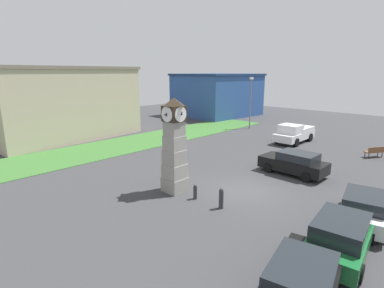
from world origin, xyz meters
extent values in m
plane|color=#38383A|center=(0.00, 0.00, 0.00)|extent=(79.75, 79.75, 0.00)
cube|color=gray|center=(-2.79, 2.95, 0.41)|extent=(1.18, 1.18, 0.82)
cube|color=gray|center=(-2.79, 2.95, 1.23)|extent=(1.11, 1.11, 0.82)
cube|color=gray|center=(-2.79, 2.95, 2.04)|extent=(1.04, 1.04, 0.82)
cube|color=gray|center=(-2.79, 2.95, 2.86)|extent=(0.97, 0.97, 0.82)
cube|color=gray|center=(-2.79, 2.95, 3.68)|extent=(0.90, 0.90, 0.82)
cube|color=#2D2316|center=(-2.79, 2.95, 4.52)|extent=(1.01, 1.01, 0.86)
cylinder|color=white|center=(-2.79, 3.47, 4.52)|extent=(0.82, 0.04, 0.82)
cube|color=black|center=(-2.79, 3.50, 4.52)|extent=(0.06, 0.19, 0.11)
cube|color=black|center=(-2.79, 3.50, 4.52)|extent=(0.04, 0.07, 0.31)
cylinder|color=white|center=(-2.79, 2.42, 4.52)|extent=(0.82, 0.04, 0.82)
cube|color=black|center=(-2.79, 2.40, 4.52)|extent=(0.06, 0.19, 0.07)
cube|color=black|center=(-2.79, 2.40, 4.52)|extent=(0.04, 0.22, 0.27)
cylinder|color=white|center=(-2.27, 2.95, 4.52)|extent=(0.04, 0.82, 0.82)
cube|color=black|center=(-2.24, 2.95, 4.52)|extent=(0.19, 0.06, 0.05)
cube|color=black|center=(-2.24, 2.95, 4.52)|extent=(0.05, 0.04, 0.31)
cylinder|color=white|center=(-3.31, 2.95, 4.52)|extent=(0.04, 0.82, 0.82)
cube|color=black|center=(-3.34, 2.95, 4.52)|extent=(0.09, 0.06, 0.19)
cube|color=black|center=(-3.34, 2.95, 4.52)|extent=(0.31, 0.04, 0.06)
pyramid|color=#2D2316|center=(-2.79, 2.95, 5.17)|extent=(1.06, 1.06, 0.43)
cylinder|color=#333338|center=(-2.80, 1.34, 0.35)|extent=(0.21, 0.21, 0.70)
sphere|color=#333338|center=(-2.80, 1.34, 0.73)|extent=(0.19, 0.19, 0.19)
cylinder|color=#333338|center=(-2.75, -0.40, 0.47)|extent=(0.24, 0.24, 0.94)
sphere|color=#333338|center=(-2.75, -0.40, 0.98)|extent=(0.21, 0.21, 0.21)
cube|color=black|center=(-6.00, -6.05, 0.59)|extent=(4.62, 2.66, 0.64)
cube|color=#1E2328|center=(-6.32, -6.11, 1.17)|extent=(2.67, 2.14, 0.51)
cylinder|color=black|center=(-4.85, -4.92, 0.32)|extent=(0.67, 0.34, 0.64)
cylinder|color=black|center=(-4.51, -6.65, 0.32)|extent=(0.67, 0.34, 0.64)
cube|color=#19602D|center=(-2.63, -6.06, 0.60)|extent=(4.70, 2.31, 0.66)
cube|color=#1E2328|center=(-2.96, -6.10, 1.24)|extent=(2.66, 1.94, 0.62)
cylinder|color=black|center=(-1.32, -5.04, 0.32)|extent=(0.66, 0.29, 0.64)
cylinder|color=black|center=(-1.13, -6.77, 0.32)|extent=(0.66, 0.29, 0.64)
cylinder|color=black|center=(-4.12, -5.35, 0.32)|extent=(0.66, 0.29, 0.64)
cylinder|color=black|center=(-3.93, -7.08, 0.32)|extent=(0.66, 0.29, 0.64)
cube|color=silver|center=(0.63, -6.01, 0.60)|extent=(4.44, 2.57, 0.66)
cube|color=#1E2328|center=(0.32, -6.06, 1.21)|extent=(2.57, 2.07, 0.54)
cylinder|color=black|center=(1.73, -4.91, 0.32)|extent=(0.67, 0.34, 0.64)
cylinder|color=black|center=(-0.81, -5.40, 0.32)|extent=(0.67, 0.34, 0.64)
cube|color=black|center=(4.72, -0.64, 0.65)|extent=(1.97, 4.37, 0.76)
cube|color=#1E2328|center=(4.71, -0.96, 1.29)|extent=(1.77, 2.42, 0.53)
cylinder|color=black|center=(3.87, 0.72, 0.32)|extent=(0.24, 0.65, 0.64)
cylinder|color=black|center=(5.64, 0.68, 0.32)|extent=(0.24, 0.65, 0.64)
cylinder|color=black|center=(3.80, -1.96, 0.32)|extent=(0.24, 0.65, 0.64)
cylinder|color=black|center=(5.57, -2.00, 0.32)|extent=(0.24, 0.65, 0.64)
cube|color=silver|center=(13.64, 3.46, 0.70)|extent=(5.12, 2.02, 0.70)
cube|color=silver|center=(12.75, 3.46, 1.45)|extent=(1.80, 1.90, 0.80)
cube|color=silver|center=(14.66, 3.45, 1.23)|extent=(2.82, 2.01, 0.36)
cylinder|color=black|center=(12.11, 2.52, 0.40)|extent=(0.80, 0.29, 0.80)
cylinder|color=black|center=(12.12, 4.41, 0.40)|extent=(0.80, 0.29, 0.80)
cylinder|color=black|center=(15.17, 2.50, 0.40)|extent=(0.80, 0.29, 0.80)
cylinder|color=black|center=(15.18, 4.39, 0.40)|extent=(0.80, 0.29, 0.80)
cube|color=brown|center=(13.11, -3.56, 0.45)|extent=(1.62, 1.28, 0.08)
cube|color=brown|center=(12.97, -3.77, 0.70)|extent=(1.38, 0.91, 0.40)
cylinder|color=#262628|center=(13.76, -3.74, 0.23)|extent=(0.06, 0.06, 0.45)
cylinder|color=#262628|center=(12.68, -3.05, 0.23)|extent=(0.06, 0.06, 0.45)
cylinder|color=#262628|center=(13.54, -4.07, 0.23)|extent=(0.06, 0.06, 0.45)
cylinder|color=#262628|center=(12.46, -3.39, 0.23)|extent=(0.06, 0.06, 0.45)
cylinder|color=slate|center=(16.97, 10.70, 2.93)|extent=(0.14, 0.14, 5.86)
cube|color=silver|center=(16.97, 10.70, 5.98)|extent=(0.50, 0.24, 0.24)
cube|color=#B7A88E|center=(-0.67, 21.91, 3.47)|extent=(14.63, 8.64, 6.95)
cube|color=#6E6455|center=(-0.67, 21.91, 7.10)|extent=(15.06, 8.90, 0.30)
cube|color=#2D5193|center=(23.33, 20.98, 3.07)|extent=(11.85, 10.67, 6.13)
cube|color=navy|center=(23.33, 20.98, 6.28)|extent=(12.21, 10.99, 0.30)
cube|color=#386B2D|center=(-2.84, 14.62, 0.02)|extent=(47.85, 6.05, 0.04)
camera|label=1|loc=(-13.89, -8.96, 6.75)|focal=28.00mm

